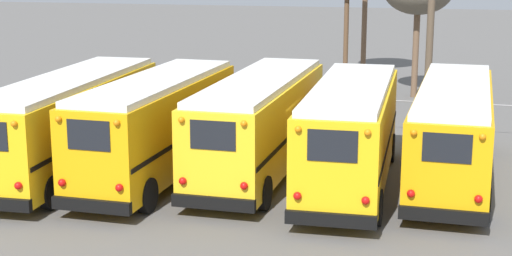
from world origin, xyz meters
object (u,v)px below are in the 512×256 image
school_bus_1 (157,124)px  school_bus_4 (453,129)px  school_bus_2 (260,122)px  utility_pole (430,31)px  school_bus_3 (351,132)px  school_bus_0 (70,120)px

school_bus_1 → school_bus_4: school_bus_1 is taller
school_bus_2 → utility_pole: utility_pole is taller
school_bus_2 → school_bus_3: 3.30m
school_bus_2 → utility_pole: (5.31, 11.95, 2.00)m
school_bus_1 → school_bus_2: bearing=22.7°
school_bus_3 → school_bus_4: school_bus_3 is taller
school_bus_2 → school_bus_1: bearing=-157.3°
school_bus_4 → utility_pole: bearing=95.1°
school_bus_0 → school_bus_4: school_bus_0 is taller
school_bus_0 → school_bus_2: bearing=11.1°
school_bus_0 → school_bus_1: bearing=-1.6°
school_bus_0 → school_bus_1: (3.16, -0.09, 0.04)m
school_bus_3 → utility_pole: utility_pole is taller
school_bus_0 → school_bus_3: school_bus_3 is taller
school_bus_1 → school_bus_2: size_ratio=0.94×
school_bus_4 → utility_pole: utility_pole is taller
school_bus_1 → utility_pole: size_ratio=1.32×
school_bus_3 → school_bus_2: bearing=163.1°
school_bus_0 → school_bus_3: size_ratio=1.11×
school_bus_1 → school_bus_2: (3.16, 1.32, -0.04)m
school_bus_4 → utility_pole: size_ratio=1.46×
school_bus_3 → school_bus_4: bearing=26.1°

